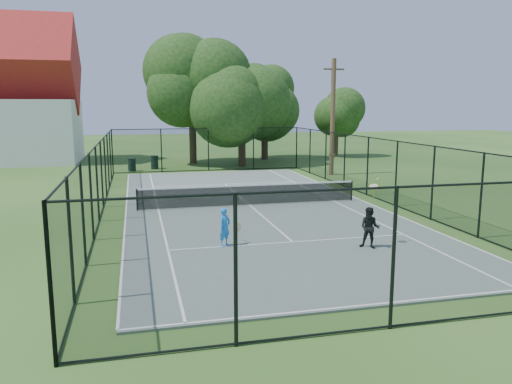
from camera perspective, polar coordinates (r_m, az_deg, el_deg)
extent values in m
plane|color=#2A501B|center=(22.79, -0.71, -1.67)|extent=(120.00, 120.00, 0.00)
cube|color=slate|center=(22.78, -0.71, -1.60)|extent=(11.00, 24.00, 0.06)
cylinder|color=black|center=(22.13, -13.44, -0.88)|extent=(0.08, 0.08, 0.95)
cylinder|color=black|center=(24.28, 10.87, 0.15)|extent=(0.08, 0.08, 0.95)
cube|color=black|center=(22.68, -0.71, -0.35)|extent=(10.00, 0.03, 0.88)
cube|color=white|center=(22.61, -0.72, 0.76)|extent=(10.00, 0.05, 0.06)
cylinder|color=#332114|center=(40.02, -7.24, 6.37)|extent=(0.56, 0.56, 4.33)
sphere|color=black|center=(39.99, -7.37, 12.27)|extent=(7.82, 7.82, 7.82)
cylinder|color=#332114|center=(37.79, -1.62, 5.48)|extent=(0.56, 0.56, 3.33)
sphere|color=black|center=(37.68, -1.65, 10.28)|extent=(5.98, 5.98, 5.98)
cylinder|color=#332114|center=(42.51, 0.99, 5.95)|extent=(0.56, 0.56, 3.31)
sphere|color=black|center=(42.41, 1.01, 9.96)|extent=(5.25, 5.25, 5.25)
cylinder|color=#332114|center=(45.57, 9.04, 5.59)|extent=(0.56, 0.56, 2.50)
sphere|color=black|center=(45.46, 9.12, 8.53)|extent=(4.36, 4.36, 4.36)
cylinder|color=black|center=(36.02, -14.00, 3.01)|extent=(0.54, 0.54, 0.87)
cylinder|color=black|center=(35.97, -14.03, 3.72)|extent=(0.58, 0.58, 0.05)
cylinder|color=black|center=(36.98, -11.52, 3.32)|extent=(0.54, 0.54, 0.93)
cylinder|color=black|center=(36.93, -11.54, 4.06)|extent=(0.58, 0.58, 0.05)
cylinder|color=#4C3823|center=(33.25, 8.75, 8.39)|extent=(0.30, 0.30, 7.53)
cube|color=#4C3823|center=(33.32, 8.89, 13.70)|extent=(1.40, 0.10, 0.10)
imported|color=#1C8CF3|center=(16.15, -3.59, -4.02)|extent=(0.55, 0.52, 1.26)
torus|color=gold|center=(16.39, -2.12, -4.08)|extent=(0.27, 0.18, 0.29)
cylinder|color=silver|center=(16.39, -2.12, -4.08)|extent=(0.23, 0.15, 0.25)
imported|color=black|center=(16.29, 12.88, -4.01)|extent=(0.81, 0.79, 1.32)
torus|color=gold|center=(16.45, 13.29, 0.69)|extent=(0.30, 0.28, 0.14)
cylinder|color=silver|center=(16.45, 13.29, 0.69)|extent=(0.26, 0.24, 0.11)
sphere|color=#CCE526|center=(16.58, 13.75, 1.45)|extent=(0.07, 0.07, 0.07)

